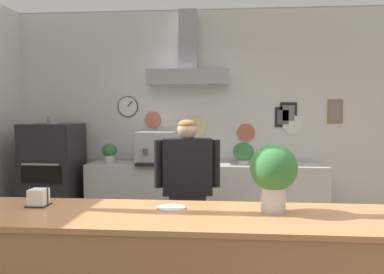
# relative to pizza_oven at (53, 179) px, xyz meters

# --- Properties ---
(back_wall_assembly) EXTENTS (5.76, 3.20, 2.99)m
(back_wall_assembly) POSITION_rel_pizza_oven_xyz_m (2.14, 0.35, 0.87)
(back_wall_assembly) COLOR gray
(back_wall_assembly) RESTS_ON ground_plane
(back_prep_counter) EXTENTS (3.05, 0.55, 0.94)m
(back_prep_counter) POSITION_rel_pizza_oven_xyz_m (1.98, 0.15, -0.27)
(back_prep_counter) COLOR silver
(back_prep_counter) RESTS_ON ground_plane
(pizza_oven) EXTENTS (0.66, 0.70, 1.55)m
(pizza_oven) POSITION_rel_pizza_oven_xyz_m (0.00, 0.00, 0.00)
(pizza_oven) COLOR #232326
(pizza_oven) RESTS_ON ground_plane
(shop_worker) EXTENTS (0.61, 0.28, 1.54)m
(shop_worker) POSITION_rel_pizza_oven_xyz_m (1.89, -1.34, 0.09)
(shop_worker) COLOR #232328
(shop_worker) RESTS_ON ground_plane
(espresso_machine) EXTENTS (0.48, 0.54, 0.41)m
(espresso_machine) POSITION_rel_pizza_oven_xyz_m (1.34, 0.13, 0.41)
(espresso_machine) COLOR #B7BABF
(espresso_machine) RESTS_ON back_prep_counter
(potted_rosemary) EXTENTS (0.27, 0.27, 0.28)m
(potted_rosemary) POSITION_rel_pizza_oven_xyz_m (2.46, 0.15, 0.36)
(potted_rosemary) COLOR beige
(potted_rosemary) RESTS_ON back_prep_counter
(potted_basil) EXTENTS (0.20, 0.20, 0.25)m
(potted_basil) POSITION_rel_pizza_oven_xyz_m (0.71, 0.15, 0.35)
(potted_basil) COLOR beige
(potted_basil) RESTS_ON back_prep_counter
(condiment_plate) EXTENTS (0.17, 0.17, 0.01)m
(condiment_plate) POSITION_rel_pizza_oven_xyz_m (1.92, -2.64, 0.30)
(condiment_plate) COLOR white
(condiment_plate) RESTS_ON service_counter
(basil_vase) EXTENTS (0.28, 0.28, 0.40)m
(basil_vase) POSITION_rel_pizza_oven_xyz_m (2.53, -2.66, 0.52)
(basil_vase) COLOR silver
(basil_vase) RESTS_ON service_counter
(napkin_holder) EXTENTS (0.13, 0.12, 0.12)m
(napkin_holder) POSITION_rel_pizza_oven_xyz_m (1.09, -2.64, 0.34)
(napkin_holder) COLOR #262628
(napkin_holder) RESTS_ON service_counter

